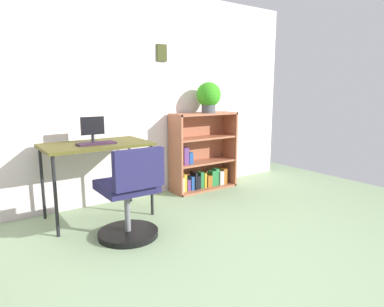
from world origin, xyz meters
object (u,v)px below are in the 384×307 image
object	(u,v)px
desk	(96,149)
keyboard	(96,143)
bookshelf_low	(201,156)
potted_plant_on_shelf	(209,96)
office_chair	(130,200)
monitor	(93,130)

from	to	relation	value
desk	keyboard	distance (m)	0.10
bookshelf_low	potted_plant_on_shelf	distance (m)	0.76
office_chair	bookshelf_low	world-z (taller)	bookshelf_low
desk	bookshelf_low	bearing A→B (deg)	8.84
monitor	potted_plant_on_shelf	size ratio (longest dim) A/B	0.68
monitor	bookshelf_low	xyz separation A→B (m)	(1.45, 0.19, -0.45)
keyboard	office_chair	world-z (taller)	office_chair
desk	potted_plant_on_shelf	bearing A→B (deg)	6.36
potted_plant_on_shelf	desk	bearing A→B (deg)	-173.64
potted_plant_on_shelf	monitor	bearing A→B (deg)	-175.05
monitor	bookshelf_low	distance (m)	1.53
potted_plant_on_shelf	office_chair	bearing A→B (deg)	-150.64
desk	potted_plant_on_shelf	size ratio (longest dim) A/B	2.67
monitor	keyboard	world-z (taller)	monitor
monitor	bookshelf_low	bearing A→B (deg)	7.36
desk	bookshelf_low	size ratio (longest dim) A/B	1.03
keyboard	bookshelf_low	xyz separation A→B (m)	(1.46, 0.30, -0.33)
desk	keyboard	size ratio (longest dim) A/B	2.83
desk	keyboard	xyz separation A→B (m)	(-0.02, -0.07, 0.07)
bookshelf_low	keyboard	bearing A→B (deg)	-168.47
monitor	keyboard	distance (m)	0.16
monitor	keyboard	size ratio (longest dim) A/B	0.72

